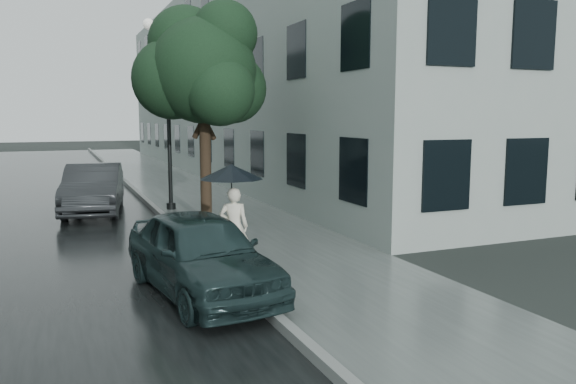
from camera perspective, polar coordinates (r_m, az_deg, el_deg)
name	(u,v)px	position (r m, az deg, el deg)	size (l,w,h in m)	color
ground	(339,287)	(9.54, 5.18, -9.60)	(120.00, 120.00, 0.00)	black
sidewalk	(191,194)	(20.74, -9.82, -0.24)	(3.50, 60.00, 0.01)	slate
kerb_near	(140,195)	(20.41, -14.82, -0.31)	(0.15, 60.00, 0.15)	slate
asphalt_road	(31,203)	(20.26, -24.66, -1.03)	(6.85, 60.00, 0.00)	black
building_near	(257,83)	(29.26, -3.20, 10.97)	(7.02, 36.00, 9.00)	gray
pedestrian	(234,227)	(10.71, -5.52, -3.51)	(0.55, 0.36, 1.50)	silver
umbrella	(231,172)	(10.58, -5.77, 2.06)	(1.57, 1.57, 1.05)	black
street_tree	(203,70)	(15.09, -8.67, 12.19)	(3.57, 3.25, 5.78)	#332619
lamp_post	(164,104)	(17.28, -12.51, 8.74)	(0.83, 0.44, 5.62)	black
car_near	(201,253)	(9.09, -8.84, -6.16)	(1.56, 3.88, 1.32)	#1B2E2E
car_far	(94,188)	(17.49, -19.15, 0.35)	(1.51, 4.34, 1.43)	#26282B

